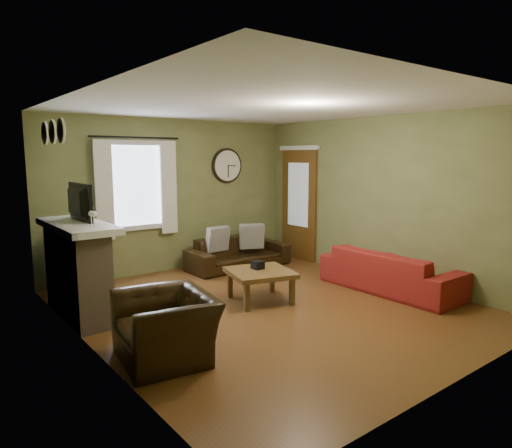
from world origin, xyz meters
TOP-DOWN VIEW (x-y plane):
  - floor at (0.00, 0.00)m, footprint 4.60×5.20m
  - ceiling at (0.00, 0.00)m, footprint 4.60×5.20m
  - wall_left at (-2.30, 0.00)m, footprint 0.00×5.20m
  - wall_right at (2.30, 0.00)m, footprint 0.00×5.20m
  - wall_back at (0.00, 2.60)m, footprint 4.60×0.00m
  - wall_front at (0.00, -2.60)m, footprint 4.60×0.00m
  - fireplace at (-2.10, 1.15)m, footprint 0.40×1.40m
  - firebox at (-1.91, 1.15)m, footprint 0.04×0.60m
  - mantel at (-2.07, 1.15)m, footprint 0.58×1.60m
  - tv at (-2.05, 1.30)m, footprint 0.08×0.60m
  - tv_screen at (-1.97, 1.30)m, footprint 0.02×0.62m
  - medallion_left at (-2.28, 0.80)m, footprint 0.28×0.28m
  - medallion_mid at (-2.28, 1.15)m, footprint 0.28×0.28m
  - medallion_right at (-2.28, 1.50)m, footprint 0.28×0.28m
  - window_pane at (-0.70, 2.58)m, footprint 1.00×0.02m
  - curtain_rod at (-0.70, 2.48)m, footprint 0.03×0.03m
  - curtain_left at (-1.25, 2.48)m, footprint 0.28×0.04m
  - curtain_right at (-0.15, 2.48)m, footprint 0.28×0.04m
  - wall_clock at (1.10, 2.55)m, footprint 0.64×0.06m
  - door at (2.27, 1.85)m, footprint 0.05×0.90m
  - bookshelf at (-1.71, 2.24)m, footprint 0.71×0.30m
  - book at (-1.68, 2.21)m, footprint 0.16×0.22m
  - sofa_brown at (0.94, 1.98)m, footprint 1.87×0.73m
  - pillow_left at (1.18, 1.92)m, footprint 0.45×0.30m
  - pillow_right at (0.55, 2.07)m, footprint 0.43×0.15m
  - sofa_red at (1.87, -0.55)m, footprint 0.81×2.08m
  - armchair at (-1.78, -0.58)m, footprint 0.99×1.10m
  - coffee_table at (0.05, 0.25)m, footprint 1.00×1.00m
  - tissue_box at (0.08, 0.33)m, footprint 0.15×0.15m
  - wine_glass_a at (-2.05, 0.58)m, footprint 0.07×0.07m
  - wine_glass_b at (-2.05, 0.66)m, footprint 0.06×0.06m

SIDE VIEW (x-z plane):
  - floor at x=0.00m, z-range 0.00..0.00m
  - coffee_table at x=0.05m, z-range 0.00..0.43m
  - sofa_brown at x=0.94m, z-range 0.00..0.54m
  - firebox at x=-1.91m, z-range 0.02..0.57m
  - sofa_red at x=1.87m, z-range 0.00..0.61m
  - armchair at x=-1.78m, z-range 0.00..0.64m
  - tissue_box at x=0.08m, z-range 0.34..0.46m
  - bookshelf at x=-1.71m, z-range 0.00..0.84m
  - fireplace at x=-2.10m, z-range 0.00..1.10m
  - pillow_left at x=1.18m, z-range 0.33..0.77m
  - pillow_right at x=0.55m, z-range 0.34..0.76m
  - book at x=-1.68m, z-range 0.95..0.97m
  - door at x=2.27m, z-range 0.00..2.10m
  - mantel at x=-2.07m, z-range 1.10..1.18m
  - wine_glass_b at x=-2.05m, z-range 1.18..1.36m
  - wine_glass_a at x=-2.05m, z-range 1.18..1.37m
  - wall_left at x=-2.30m, z-range 0.00..2.60m
  - wall_right at x=2.30m, z-range 0.00..2.60m
  - wall_back at x=0.00m, z-range 0.00..2.60m
  - wall_front at x=0.00m, z-range 0.00..2.60m
  - tv at x=-2.05m, z-range 1.18..1.53m
  - tv_screen at x=-1.97m, z-range 1.23..1.59m
  - curtain_left at x=-1.25m, z-range 0.67..2.23m
  - curtain_right at x=-0.15m, z-range 0.67..2.23m
  - window_pane at x=-0.70m, z-range 0.85..2.15m
  - wall_clock at x=1.10m, z-range 1.48..2.12m
  - medallion_left at x=-2.28m, z-range 2.24..2.26m
  - medallion_mid at x=-2.28m, z-range 2.24..2.26m
  - medallion_right at x=-2.28m, z-range 2.24..2.26m
  - curtain_rod at x=-0.70m, z-range 1.52..3.02m
  - ceiling at x=0.00m, z-range 2.60..2.60m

